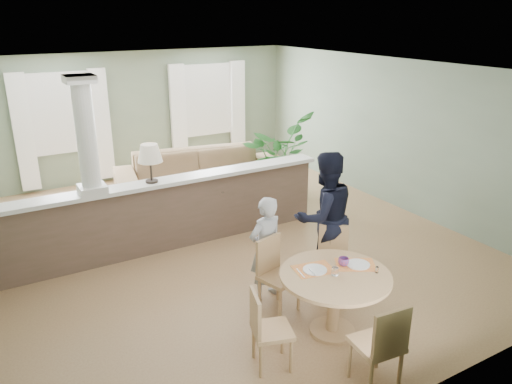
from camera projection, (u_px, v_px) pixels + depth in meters
ground at (224, 240)px, 8.01m from camera, size 8.00×8.00×0.00m
room_shell at (202, 122)px, 7.89m from camera, size 7.02×8.02×2.71m
pony_wall at (158, 207)px, 7.46m from camera, size 5.32×0.38×2.70m
sofa at (201, 176)px, 9.64m from camera, size 3.37×1.82×0.93m
houseplant at (278, 155)px, 9.78m from camera, size 1.92×1.90×1.62m
dining_table at (335, 286)px, 5.53m from camera, size 1.23×1.23×0.84m
chair_far_boy at (275, 271)px, 6.02m from camera, size 0.51×0.51×0.92m
chair_far_man at (333, 257)px, 6.41m from camera, size 0.56×0.56×0.89m
chair_near at (382, 343)px, 4.70m from camera, size 0.46×0.46×0.94m
chair_side at (266, 327)px, 5.01m from camera, size 0.49×0.49×0.86m
child_person at (265, 248)px, 6.21m from camera, size 0.54×0.40×1.36m
man_person at (324, 217)px, 6.61m from camera, size 0.92×0.75×1.79m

